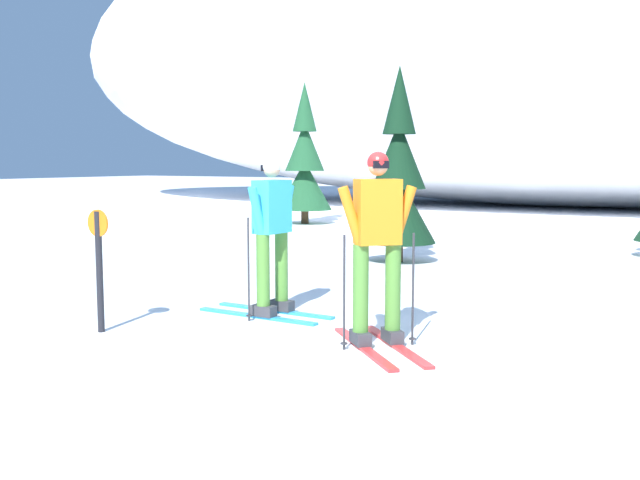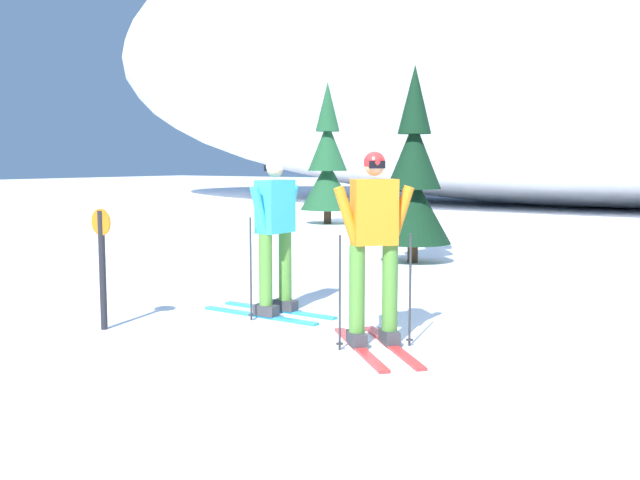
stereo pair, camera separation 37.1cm
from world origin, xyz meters
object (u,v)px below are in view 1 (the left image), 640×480
object	(u,v)px
skier_orange_jacket	(378,244)
pine_tree_far_left	(305,165)
skier_cyan_jacket	(272,232)
pine_tree_center_left	(399,181)
trail_marker_post	(99,262)

from	to	relation	value
skier_orange_jacket	pine_tree_far_left	world-z (taller)	pine_tree_far_left
skier_cyan_jacket	pine_tree_center_left	distance (m)	4.89
skier_orange_jacket	skier_cyan_jacket	world-z (taller)	skier_orange_jacket
skier_cyan_jacket	pine_tree_far_left	distance (m)	12.30
pine_tree_far_left	trail_marker_post	world-z (taller)	pine_tree_far_left
trail_marker_post	pine_tree_center_left	bearing A→B (deg)	85.72
pine_tree_far_left	pine_tree_center_left	size ratio (longest dim) A/B	1.16
pine_tree_far_left	pine_tree_center_left	xyz separation A→B (m)	(5.51, -5.82, -0.23)
pine_tree_center_left	trail_marker_post	xyz separation A→B (m)	(-0.48, -6.39, -0.70)
trail_marker_post	skier_cyan_jacket	bearing A→B (deg)	55.14
skier_cyan_jacket	skier_orange_jacket	bearing A→B (deg)	-20.91
skier_orange_jacket	skier_cyan_jacket	bearing A→B (deg)	159.09
pine_tree_far_left	trail_marker_post	bearing A→B (deg)	-67.61
skier_orange_jacket	pine_tree_center_left	world-z (taller)	pine_tree_center_left
skier_orange_jacket	pine_tree_far_left	xyz separation A→B (m)	(-7.75, 11.27, 0.67)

